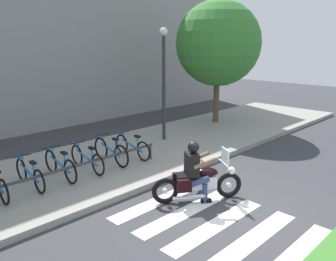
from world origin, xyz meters
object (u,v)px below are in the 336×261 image
Objects in this scene: motorcycle at (198,182)px; street_lamp at (164,75)px; bicycle_1 at (30,174)px; tree_near_rack at (218,44)px; bicycle_2 at (60,165)px; bike_rack at (85,164)px; bicycle_4 at (111,151)px; bicycle_5 at (132,146)px; rider at (195,167)px; bicycle_3 at (87,159)px.

motorcycle is 5.14m from street_lamp.
bicycle_1 is 9.42m from tree_near_rack.
bicycle_2 is (-1.73, 3.15, 0.05)m from motorcycle.
tree_near_rack is (8.06, 1.11, 2.99)m from bicycle_2.
street_lamp is at bearing 17.34° from bike_rack.
bicycle_4 is at bearing 24.89° from bike_rack.
bike_rack is at bearing -164.40° from bicycle_5.
rider is at bearing -126.24° from street_lamp.
bicycle_1 is 3.18m from bicycle_5.
tree_near_rack reaches higher than bike_rack.
tree_near_rack is at bearing 8.71° from bicycle_3.
motorcycle is 1.09× the size of bicycle_2.
bicycle_4 is 1.32m from bike_rack.
street_lamp is at bearing -173.67° from tree_near_rack.
bicycle_4 reaches higher than bike_rack.
bicycle_3 is 0.42× the size of street_lamp.
street_lamp is (2.08, 0.71, 1.98)m from bicycle_5.
bicycle_4 is (1.59, -0.00, 0.01)m from bicycle_2.
street_lamp is (4.46, 0.71, 1.96)m from bicycle_2.
bicycle_5 is 2.95m from street_lamp.
bike_rack is at bearing -155.11° from bicycle_4.
bicycle_5 is (1.59, -0.00, 0.00)m from bicycle_3.
bicycle_5 is (0.66, 3.15, 0.03)m from motorcycle.
bicycle_5 is 6.52m from tree_near_rack.
bicycle_4 is at bearing 91.34° from rider.
rider is 8.12m from tree_near_rack.
bicycle_3 is 1.00× the size of bicycle_4.
bicycle_5 is (0.72, 3.10, -0.33)m from rider.
tree_near_rack is (6.47, 1.11, 2.98)m from bicycle_4.
bike_rack is (1.19, -0.56, 0.09)m from bicycle_1.
tree_near_rack reaches higher than street_lamp.
tree_near_rack reaches higher than bicycle_3.
bicycle_4 is at bearing -0.04° from bicycle_1.
rider reaches higher than bicycle_4.
street_lamp is (2.80, 3.82, 1.65)m from rider.
bicycle_1 is 0.97× the size of bicycle_2.
bicycle_5 is at bearing -161.03° from street_lamp.
bicycle_2 is at bearing -170.90° from street_lamp.
street_lamp is (2.87, 0.71, 1.95)m from bicycle_4.
bicycle_1 is 1.59m from bicycle_3.
bicycle_3 is at bearing 179.87° from bicycle_4.
bicycle_1 is at bearing 155.03° from bike_rack.
street_lamp is at bearing 9.10° from bicycle_2.
bicycle_1 is at bearing 128.68° from motorcycle.
bicycle_1 is (-2.52, 3.15, 0.03)m from motorcycle.
motorcycle is 0.37m from rider.
street_lamp is at bearing 54.71° from motorcycle.
rider is 0.84× the size of bicycle_2.
bicycle_4 is at bearing 92.48° from motorcycle.
street_lamp is (4.06, 1.27, 1.89)m from bike_rack.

